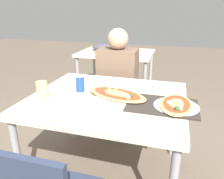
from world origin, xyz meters
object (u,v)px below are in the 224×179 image
Objects in this scene: pizza_main at (117,95)px; dining_table at (108,105)px; person_seated at (117,73)px; soda_can at (80,84)px; drink_glass at (42,90)px; pizza_second at (176,105)px; chair_far_seated at (120,87)px.

dining_table is at bearing -170.72° from pizza_main.
person_seated reaches higher than soda_can.
pizza_main is (0.07, 0.01, 0.09)m from dining_table.
pizza_second is at bearing 7.14° from drink_glass.
pizza_main reaches higher than dining_table.
pizza_second is (0.95, 0.12, -0.05)m from drink_glass.
dining_table is 0.50m from drink_glass.
pizza_main is 0.32m from soda_can.
drink_glass is (-0.45, -0.18, 0.13)m from dining_table.
drink_glass is at bearing -158.38° from dining_table.
person_seated is (-0.11, 0.71, 0.04)m from dining_table.
drink_glass is at bearing -172.86° from pizza_second.
pizza_second is at bearing -8.14° from soda_can.
person_seated is 9.36× the size of soda_can.
soda_can is at bearing 171.86° from pizza_second.
chair_far_seated is 1.09m from drink_glass.
pizza_main is at bearing 170.90° from pizza_second.
pizza_second is at bearing -6.54° from dining_table.
dining_table is at bearing 21.62° from drink_glass.
soda_can is at bearing 80.31° from chair_far_seated.
pizza_second is at bearing 125.04° from chair_far_seated.
chair_far_seated is 2.32× the size of pizza_second.
soda_can reaches higher than pizza_main.
pizza_main is 1.42× the size of pizza_second.
dining_table is 0.84m from chair_far_seated.
pizza_main is at bearing -6.80° from soda_can.
chair_far_seated is at bearing -90.00° from person_seated.
pizza_second is (0.75, -0.11, -0.04)m from soda_can.
pizza_second is at bearing -9.10° from pizza_main.
pizza_main is 0.55m from drink_glass.
dining_table is 0.28m from soda_can.
drink_glass reaches higher than dining_table.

